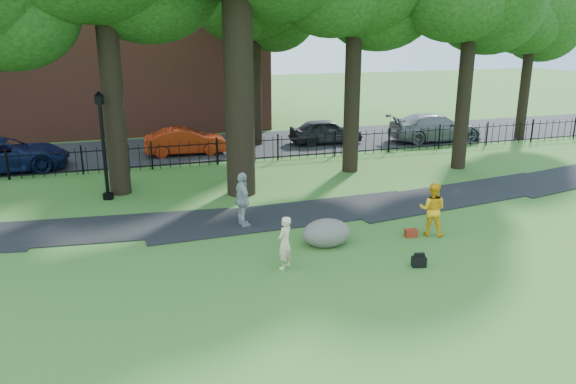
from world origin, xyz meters
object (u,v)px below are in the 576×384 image
object	(u,v)px
man	(432,209)
red_sedan	(185,141)
woman	(285,243)
boulder	(327,231)
lamppost	(104,147)

from	to	relation	value
man	red_sedan	xyz separation A→B (m)	(-5.74, 13.91, -0.16)
woman	red_sedan	world-z (taller)	woman
woman	boulder	distance (m)	2.13
red_sedan	boulder	bearing A→B (deg)	-168.60
lamppost	woman	bearing A→B (deg)	-37.80
man	red_sedan	size ratio (longest dim) A/B	0.41
man	lamppost	distance (m)	11.99
man	red_sedan	bearing A→B (deg)	-30.84
man	lamppost	bearing A→B (deg)	0.43
man	lamppost	world-z (taller)	lamppost
boulder	man	bearing A→B (deg)	-3.79
lamppost	red_sedan	distance (m)	7.97
woman	boulder	world-z (taller)	woman
boulder	red_sedan	world-z (taller)	red_sedan
man	boulder	distance (m)	3.46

